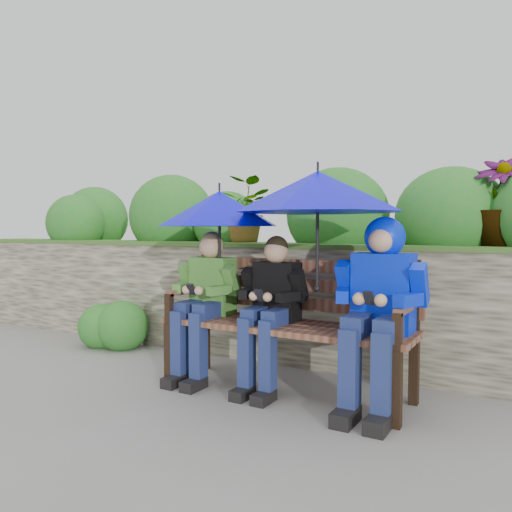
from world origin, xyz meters
The scene contains 8 objects.
ground centered at (0.00, 0.00, 0.00)m, with size 60.00×60.00×0.00m, color gray.
garden_backdrop centered at (-0.09, 1.61, 0.61)m, with size 8.00×2.88×1.77m.
park_bench centered at (0.31, 0.03, 0.54)m, with size 1.80×0.53×0.95m.
boy_left centered at (-0.36, -0.05, 0.64)m, with size 0.49×0.57×1.13m.
boy_middle centered at (0.21, -0.05, 0.63)m, with size 0.47×0.54×1.10m.
boy_right centered at (0.98, -0.05, 0.73)m, with size 0.56×0.68×1.23m.
umbrella_left centered at (-0.26, 0.00, 1.31)m, with size 0.92×0.92×0.79m.
umbrella_right centered at (0.55, -0.02, 1.40)m, with size 1.14×1.14×0.87m.
Camera 1 is at (1.87, -3.14, 1.15)m, focal length 35.00 mm.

